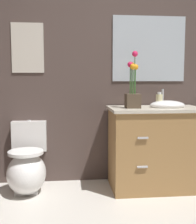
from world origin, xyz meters
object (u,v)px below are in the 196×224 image
Objects in this scene: flower_vase at (133,90)px; wall_poster at (28,48)px; wall_mirror at (149,49)px; soap_bottle at (159,100)px; toilet at (27,168)px; vanity_cabinet at (155,147)px.

wall_poster is (-1.05, 0.33, 0.43)m from flower_vase.
soap_bottle is at bearing -72.27° from wall_mirror.
toilet is 1.79m from wall_mirror.
toilet is 0.68× the size of vanity_cabinet.
soap_bottle is at bearing 2.89° from toilet.
wall_mirror is at bearing 0.00° from wall_poster.
vanity_cabinet is 1.27× the size of wall_mirror.
vanity_cabinet is 0.49m from soap_bottle.
wall_poster reaches higher than vanity_cabinet.
toilet is at bearing 176.34° from flower_vase.
flower_vase is at bearing -170.80° from vanity_cabinet.
vanity_cabinet reaches higher than toilet.
toilet is 1.31m from vanity_cabinet.
soap_bottle is 0.58m from wall_mirror.
toilet is 1.24× the size of flower_vase.
vanity_cabinet is 1.68m from wall_poster.
vanity_cabinet is at bearing -12.74° from wall_poster.
soap_bottle is (0.31, 0.14, -0.11)m from flower_vase.
toilet is 1.34× the size of wall_poster.
toilet is 4.57× the size of soap_bottle.
wall_mirror reaches higher than toilet.
soap_bottle is (0.06, 0.10, 0.47)m from vanity_cabinet.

